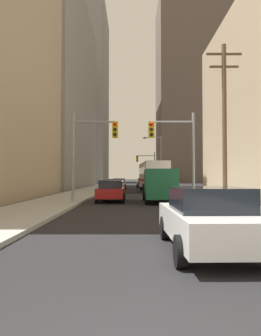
{
  "coord_description": "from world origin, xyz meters",
  "views": [
    {
      "loc": [
        -0.19,
        -2.77,
        1.77
      ],
      "look_at": [
        0.0,
        39.07,
        2.97
      ],
      "focal_mm": 32.38,
      "sensor_mm": 36.0,
      "label": 1
    }
  ],
  "objects_px": {
    "cargo_van_green": "(158,184)",
    "sedan_maroon": "(142,183)",
    "sedan_white": "(206,219)",
    "traffic_signal_near_right": "(173,143)",
    "sedan_beige": "(115,186)",
    "traffic_signal_far_right": "(145,164)",
    "sedan_red": "(110,191)",
    "sedan_grey": "(118,184)",
    "traffic_signal_near_left": "(91,143)",
    "city_bus": "(151,175)"
  },
  "relations": [
    {
      "from": "sedan_grey",
      "to": "traffic_signal_near_right",
      "type": "relative_size",
      "value": 0.7
    },
    {
      "from": "traffic_signal_near_left",
      "to": "sedan_red",
      "type": "bearing_deg",
      "value": 52.87
    },
    {
      "from": "cargo_van_green",
      "to": "sedan_beige",
      "type": "distance_m",
      "value": 13.42
    },
    {
      "from": "cargo_van_green",
      "to": "traffic_signal_near_right",
      "type": "distance_m",
      "value": 3.03
    },
    {
      "from": "city_bus",
      "to": "sedan_grey",
      "type": "bearing_deg",
      "value": 119.46
    },
    {
      "from": "sedan_beige",
      "to": "traffic_signal_far_right",
      "type": "xyz_separation_m",
      "value": [
        4.41,
        18.44,
        3.25
      ]
    },
    {
      "from": "traffic_signal_near_right",
      "to": "traffic_signal_far_right",
      "type": "bearing_deg",
      "value": 90.18
    },
    {
      "from": "sedan_red",
      "to": "sedan_beige",
      "type": "distance_m",
      "value": 12.37
    },
    {
      "from": "traffic_signal_near_left",
      "to": "traffic_signal_near_right",
      "type": "bearing_deg",
      "value": 0.0
    },
    {
      "from": "cargo_van_green",
      "to": "sedan_beige",
      "type": "xyz_separation_m",
      "value": [
        -3.61,
        12.91,
        -0.52
      ]
    },
    {
      "from": "sedan_red",
      "to": "traffic_signal_far_right",
      "type": "height_order",
      "value": "traffic_signal_far_right"
    },
    {
      "from": "city_bus",
      "to": "traffic_signal_far_right",
      "type": "height_order",
      "value": "traffic_signal_far_right"
    },
    {
      "from": "sedan_maroon",
      "to": "traffic_signal_near_right",
      "type": "xyz_separation_m",
      "value": [
        0.95,
        -27.33,
        3.24
      ]
    },
    {
      "from": "sedan_red",
      "to": "traffic_signal_near_left",
      "type": "distance_m",
      "value": 3.75
    },
    {
      "from": "cargo_van_green",
      "to": "sedan_beige",
      "type": "bearing_deg",
      "value": 105.63
    },
    {
      "from": "cargo_van_green",
      "to": "sedan_white",
      "type": "relative_size",
      "value": 1.24
    },
    {
      "from": "sedan_white",
      "to": "sedan_maroon",
      "type": "distance_m",
      "value": 40.02
    },
    {
      "from": "city_bus",
      "to": "sedan_grey",
      "type": "distance_m",
      "value": 8.73
    },
    {
      "from": "sedan_white",
      "to": "traffic_signal_near_left",
      "type": "height_order",
      "value": "traffic_signal_near_left"
    },
    {
      "from": "cargo_van_green",
      "to": "sedan_maroon",
      "type": "distance_m",
      "value": 26.36
    },
    {
      "from": "traffic_signal_near_left",
      "to": "sedan_grey",
      "type": "bearing_deg",
      "value": 87.84
    },
    {
      "from": "cargo_van_green",
      "to": "traffic_signal_near_left",
      "type": "distance_m",
      "value": 5.35
    },
    {
      "from": "traffic_signal_near_right",
      "to": "traffic_signal_far_right",
      "type": "distance_m",
      "value": 32.32
    },
    {
      "from": "traffic_signal_far_right",
      "to": "cargo_van_green",
      "type": "bearing_deg",
      "value": -91.47
    },
    {
      "from": "cargo_van_green",
      "to": "sedan_red",
      "type": "height_order",
      "value": "cargo_van_green"
    },
    {
      "from": "city_bus",
      "to": "sedan_beige",
      "type": "distance_m",
      "value": 4.96
    },
    {
      "from": "sedan_white",
      "to": "traffic_signal_far_right",
      "type": "relative_size",
      "value": 0.71
    },
    {
      "from": "cargo_van_green",
      "to": "traffic_signal_far_right",
      "type": "relative_size",
      "value": 0.88
    },
    {
      "from": "city_bus",
      "to": "sedan_grey",
      "type": "height_order",
      "value": "city_bus"
    },
    {
      "from": "sedan_white",
      "to": "traffic_signal_near_right",
      "type": "bearing_deg",
      "value": 85.26
    },
    {
      "from": "sedan_maroon",
      "to": "traffic_signal_near_right",
      "type": "relative_size",
      "value": 0.71
    },
    {
      "from": "sedan_beige",
      "to": "traffic_signal_far_right",
      "type": "relative_size",
      "value": 0.71
    },
    {
      "from": "city_bus",
      "to": "sedan_maroon",
      "type": "height_order",
      "value": "city_bus"
    },
    {
      "from": "city_bus",
      "to": "sedan_white",
      "type": "bearing_deg",
      "value": -91.58
    },
    {
      "from": "sedan_white",
      "to": "sedan_grey",
      "type": "bearing_deg",
      "value": 95.44
    },
    {
      "from": "sedan_red",
      "to": "traffic_signal_near_left",
      "type": "xyz_separation_m",
      "value": [
        -1.15,
        -1.52,
        3.23
      ]
    },
    {
      "from": "sedan_red",
      "to": "sedan_grey",
      "type": "distance_m",
      "value": 22.17
    },
    {
      "from": "sedan_grey",
      "to": "sedan_maroon",
      "type": "xyz_separation_m",
      "value": [
        3.57,
        3.64,
        0.0
      ]
    },
    {
      "from": "cargo_van_green",
      "to": "city_bus",
      "type": "bearing_deg",
      "value": 87.57
    },
    {
      "from": "city_bus",
      "to": "traffic_signal_near_right",
      "type": "relative_size",
      "value": 1.93
    },
    {
      "from": "sedan_beige",
      "to": "traffic_signal_far_right",
      "type": "height_order",
      "value": "traffic_signal_far_right"
    },
    {
      "from": "sedan_beige",
      "to": "traffic_signal_near_left",
      "type": "bearing_deg",
      "value": -93.68
    },
    {
      "from": "city_bus",
      "to": "traffic_signal_near_right",
      "type": "height_order",
      "value": "traffic_signal_near_right"
    },
    {
      "from": "traffic_signal_near_left",
      "to": "traffic_signal_near_right",
      "type": "distance_m",
      "value": 5.41
    },
    {
      "from": "sedan_beige",
      "to": "traffic_signal_near_right",
      "type": "relative_size",
      "value": 0.71
    },
    {
      "from": "cargo_van_green",
      "to": "traffic_signal_far_right",
      "type": "distance_m",
      "value": 31.47
    },
    {
      "from": "sedan_white",
      "to": "sedan_maroon",
      "type": "bearing_deg",
      "value": 89.85
    },
    {
      "from": "cargo_van_green",
      "to": "sedan_grey",
      "type": "xyz_separation_m",
      "value": [
        -3.61,
        22.71,
        -0.52
      ]
    },
    {
      "from": "sedan_beige",
      "to": "sedan_maroon",
      "type": "xyz_separation_m",
      "value": [
        3.57,
        13.45,
        0.0
      ]
    },
    {
      "from": "city_bus",
      "to": "sedan_beige",
      "type": "relative_size",
      "value": 2.73
    }
  ]
}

